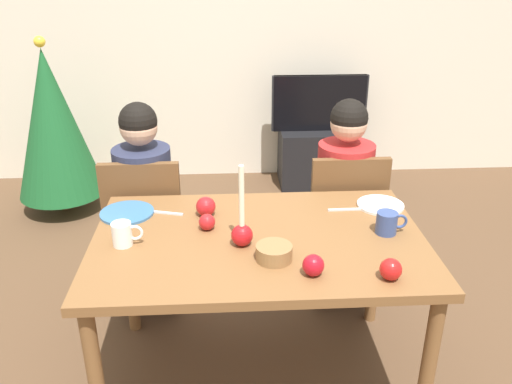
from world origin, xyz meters
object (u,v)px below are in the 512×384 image
mug_right (387,223)px  bowl_walnuts (274,253)px  plate_left (127,213)px  tv (319,103)px  christmas_tree (53,124)px  apple_far_edge (206,207)px  tv_stand (317,157)px  chair_right (343,219)px  apple_by_right_mug (313,265)px  candle_centerpiece (242,230)px  apple_by_left_plate (391,269)px  dining_table (259,254)px  person_right_child (343,207)px  person_left_child (147,212)px  chair_left (147,224)px  mug_left (123,234)px  apple_near_candle (207,222)px  plate_right (380,205)px

mug_right → bowl_walnuts: (-0.50, -0.19, -0.02)m
plate_left → mug_right: mug_right is taller
tv → christmas_tree: christmas_tree is taller
bowl_walnuts → apple_far_edge: (-0.27, 0.40, 0.01)m
plate_left → tv_stand: bearing=58.8°
chair_right → apple_by_right_mug: bearing=-109.6°
candle_centerpiece → apple_by_left_plate: 0.60m
dining_table → person_right_child: person_right_child is taller
plate_left → apple_by_left_plate: apple_by_left_plate is taller
person_left_child → chair_left: bearing=-90.0°
person_left_child → tv: 2.06m
mug_left → bowl_walnuts: mug_left is taller
dining_table → christmas_tree: 2.36m
tv → plate_left: bearing=-121.2°
candle_centerpiece → apple_near_candle: candle_centerpiece is taller
plate_left → plate_right: same height
person_left_child → apple_near_candle: (0.35, -0.56, 0.22)m
person_left_child → candle_centerpiece: (0.49, -0.70, 0.25)m
dining_table → person_right_child: (0.50, 0.64, -0.10)m
mug_right → plate_left: bearing=167.7°
tv_stand → christmas_tree: 2.14m
mug_left → apple_far_edge: size_ratio=1.41×
mug_right → apple_far_edge: bearing=164.7°
tv_stand → candle_centerpiece: (-0.72, -2.36, 0.58)m
apple_near_candle → apple_by_left_plate: size_ratio=0.87×
chair_right → mug_left: bearing=-149.0°
dining_table → apple_by_right_mug: 0.37m
mug_right → tv: bearing=87.4°
person_left_child → christmas_tree: bearing=123.5°
person_right_child → candle_centerpiece: person_right_child is taller
christmas_tree → mug_left: bearing=-66.4°
person_right_child → apple_near_candle: person_right_child is taller
tv → chair_left: bearing=-125.7°
chair_right → person_left_child: size_ratio=0.77×
dining_table → apple_far_edge: (-0.23, 0.22, 0.13)m
chair_right → apple_near_candle: size_ratio=12.53×
tv_stand → christmas_tree: (-2.05, -0.40, 0.45)m
dining_table → person_left_child: (-0.57, 0.64, -0.10)m
person_right_child → apple_near_candle: size_ratio=16.32×
dining_table → christmas_tree: size_ratio=1.06×
person_left_child → apple_by_left_plate: size_ratio=14.23×
mug_right → apple_far_edge: 0.80m
person_right_child → apple_far_edge: person_right_child is taller
mug_right → apple_by_right_mug: (-0.36, -0.30, -0.01)m
person_right_child → apple_near_candle: bearing=-142.4°
person_right_child → apple_by_left_plate: 1.00m
person_right_child → apple_by_left_plate: size_ratio=14.23×
bowl_walnuts → apple_near_candle: bearing=135.4°
plate_left → bowl_walnuts: (0.64, -0.43, 0.02)m
dining_table → christmas_tree: bearing=126.4°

